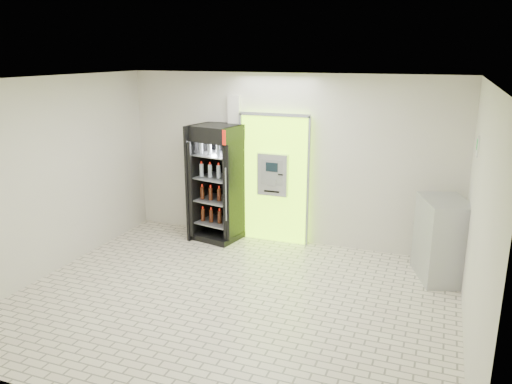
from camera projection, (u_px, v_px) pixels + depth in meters
The scene contains 7 objects.
ground at pixel (232, 299), 6.96m from camera, with size 6.00×6.00×0.00m, color beige.
room_shell at pixel (230, 171), 6.46m from camera, with size 6.00×6.00×6.00m.
atm_assembly at pixel (275, 178), 8.89m from camera, with size 1.30×0.24×2.33m.
pillar at pixel (235, 167), 9.15m from camera, with size 0.22×0.11×2.60m.
beverage_cooler at pixel (218, 185), 9.03m from camera, with size 0.92×0.87×2.10m.
steel_cabinet at pixel (442, 240), 7.48m from camera, with size 0.90×1.08×1.24m.
exit_sign at pixel (478, 146), 6.63m from camera, with size 0.02×0.22×0.26m.
Camera 1 is at (2.54, -5.77, 3.32)m, focal length 35.00 mm.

